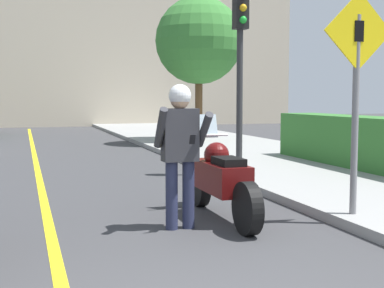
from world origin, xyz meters
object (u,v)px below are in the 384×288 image
at_px(motorcycle, 220,179).
at_px(street_tree, 199,41).
at_px(crossing_sign, 357,82).
at_px(traffic_light, 240,44).
at_px(person_biker, 180,142).

relative_size(motorcycle, street_tree, 0.49).
distance_m(crossing_sign, traffic_light, 4.14).
bearing_deg(person_biker, traffic_light, 58.29).
bearing_deg(street_tree, motorcycle, -106.85).
bearing_deg(motorcycle, traffic_light, 63.69).
bearing_deg(crossing_sign, street_tree, 81.18).
xyz_separation_m(motorcycle, crossing_sign, (1.41, -0.75, 1.19)).
bearing_deg(crossing_sign, traffic_light, 86.83).
bearing_deg(traffic_light, street_tree, 77.99).
distance_m(person_biker, traffic_light, 4.55).
relative_size(person_biker, traffic_light, 0.48).
xyz_separation_m(person_biker, traffic_light, (2.25, 3.65, 1.51)).
bearing_deg(motorcycle, street_tree, 73.15).
height_order(traffic_light, street_tree, street_tree).
bearing_deg(traffic_light, person_biker, -121.71).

